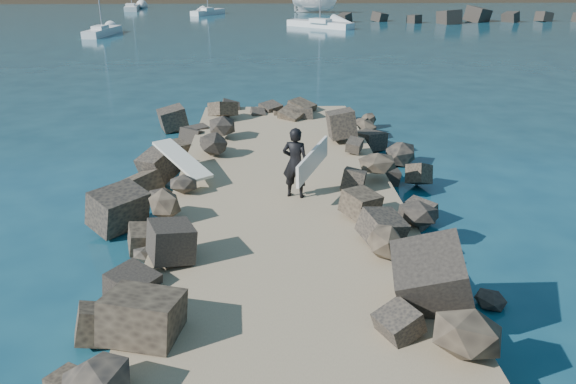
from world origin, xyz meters
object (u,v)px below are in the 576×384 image
boat_imported (315,2)px  sailboat_e (132,8)px  surfer_with_board (298,162)px  surfboard_resting (182,163)px

boat_imported → sailboat_e: bearing=100.6°
boat_imported → surfer_with_board: bearing=-161.8°
boat_imported → sailboat_e: 27.46m
boat_imported → sailboat_e: size_ratio=0.73×
surfer_with_board → surfboard_resting: bearing=154.3°
surfboard_resting → surfer_with_board: bearing=-62.7°
boat_imported → surfer_with_board: size_ratio=3.28×
surfer_with_board → sailboat_e: bearing=105.1°
surfboard_resting → boat_imported: size_ratio=0.34×
surfer_with_board → sailboat_e: sailboat_e is taller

